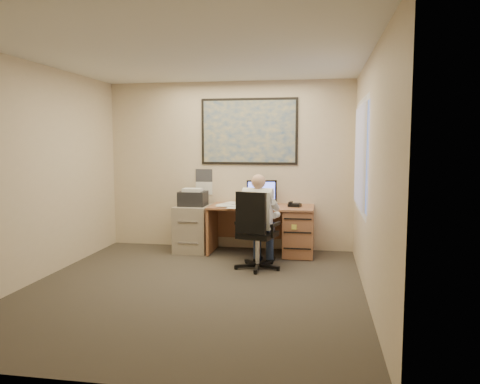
% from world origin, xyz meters
% --- Properties ---
extents(room_shell, '(4.00, 4.50, 2.70)m').
position_xyz_m(room_shell, '(0.00, 0.00, 1.35)').
color(room_shell, '#38332C').
rests_on(room_shell, ground).
extents(desk, '(1.60, 0.97, 1.13)m').
position_xyz_m(desk, '(0.91, 1.90, 0.44)').
color(desk, '#A26845').
rests_on(desk, ground).
extents(world_map, '(1.56, 0.03, 1.06)m').
position_xyz_m(world_map, '(0.33, 2.23, 1.90)').
color(world_map, '#1E4C93').
rests_on(world_map, room_shell).
extents(wall_calendar, '(0.28, 0.01, 0.42)m').
position_xyz_m(wall_calendar, '(-0.42, 2.24, 1.08)').
color(wall_calendar, white).
rests_on(wall_calendar, room_shell).
extents(window_blinds, '(0.06, 1.40, 1.30)m').
position_xyz_m(window_blinds, '(1.97, 0.80, 1.55)').
color(window_blinds, beige).
rests_on(window_blinds, room_shell).
extents(filing_cabinet, '(0.53, 0.63, 1.01)m').
position_xyz_m(filing_cabinet, '(-0.51, 1.89, 0.43)').
color(filing_cabinet, '#A29582').
rests_on(filing_cabinet, ground).
extents(office_chair, '(0.79, 0.79, 1.08)m').
position_xyz_m(office_chair, '(0.65, 0.97, 0.31)').
color(office_chair, black).
rests_on(office_chair, ground).
extents(person, '(0.60, 0.80, 1.29)m').
position_xyz_m(person, '(0.64, 1.05, 0.65)').
color(person, white).
rests_on(person, office_chair).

